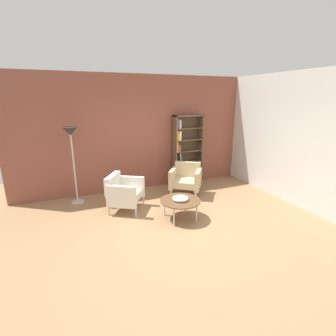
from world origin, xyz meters
The scene contains 9 objects.
ground_plane centered at (0.00, 0.00, 0.00)m, with size 8.32×8.32×0.00m, color #9E7751.
brick_back_panel centered at (0.00, 2.46, 1.45)m, with size 6.40×0.12×2.90m, color brown.
plaster_right_partition centered at (2.86, 0.60, 1.45)m, with size 0.12×5.20×2.90m, color silver.
bookshelf_tall centered at (1.12, 2.25, 0.94)m, with size 0.80×0.30×1.90m.
coffee_table_low centered at (0.14, 0.40, 0.37)m, with size 0.80×0.80×0.40m.
decorative_bowl centered at (0.14, 0.40, 0.43)m, with size 0.32×0.32×0.05m.
armchair_spare_guest centered at (-0.81, 1.23, 0.41)m, with size 0.92×0.94×0.78m.
armchair_corner_red centered at (0.82, 1.53, 0.41)m, with size 0.95×0.93×0.78m.
floor_lamp_torchiere centered at (-1.73, 2.02, 1.45)m, with size 0.32×0.32×1.74m.
Camera 1 is at (-1.80, -3.70, 2.35)m, focal length 26.52 mm.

